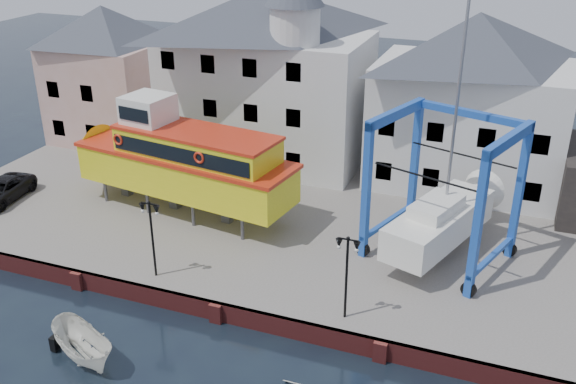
% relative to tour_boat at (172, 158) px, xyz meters
% --- Properties ---
extents(ground, '(140.00, 140.00, 0.00)m').
position_rel_tour_boat_xyz_m(ground, '(7.01, -8.44, -4.28)').
color(ground, black).
rests_on(ground, ground).
extents(hardstanding, '(44.00, 22.00, 1.00)m').
position_rel_tour_boat_xyz_m(hardstanding, '(7.01, 2.56, -3.78)').
color(hardstanding, '#66625A').
rests_on(hardstanding, ground).
extents(quay_wall, '(44.00, 0.47, 1.00)m').
position_rel_tour_boat_xyz_m(quay_wall, '(7.01, -8.34, -3.78)').
color(quay_wall, maroon).
rests_on(quay_wall, ground).
extents(building_pink, '(8.00, 7.00, 10.30)m').
position_rel_tour_boat_xyz_m(building_pink, '(-10.99, 9.56, 1.86)').
color(building_pink, tan).
rests_on(building_pink, hardstanding).
extents(building_white_main, '(14.00, 8.30, 14.00)m').
position_rel_tour_boat_xyz_m(building_white_main, '(2.14, 9.95, 3.06)').
color(building_white_main, silver).
rests_on(building_white_main, hardstanding).
extents(building_white_right, '(12.00, 8.00, 11.20)m').
position_rel_tour_boat_xyz_m(building_white_right, '(16.01, 10.56, 2.31)').
color(building_white_right, silver).
rests_on(building_white_right, hardstanding).
extents(lamp_post_left, '(1.12, 0.32, 4.20)m').
position_rel_tour_boat_xyz_m(lamp_post_left, '(3.01, -7.24, -0.11)').
color(lamp_post_left, black).
rests_on(lamp_post_left, hardstanding).
extents(lamp_post_right, '(1.12, 0.32, 4.20)m').
position_rel_tour_boat_xyz_m(lamp_post_right, '(13.01, -7.24, -0.11)').
color(lamp_post_right, black).
rests_on(lamp_post_right, hardstanding).
extents(tour_boat, '(16.38, 6.09, 6.96)m').
position_rel_tour_boat_xyz_m(tour_boat, '(0.00, 0.00, 0.00)').
color(tour_boat, '#59595E').
rests_on(tour_boat, hardstanding).
extents(travel_lift, '(8.15, 9.95, 14.61)m').
position_rel_tour_boat_xyz_m(travel_lift, '(16.32, 0.68, -0.85)').
color(travel_lift, '#1D50A3').
rests_on(travel_lift, hardstanding).
extents(van, '(2.77, 5.12, 1.36)m').
position_rel_tour_boat_xyz_m(van, '(-10.84, -2.98, -2.60)').
color(van, black).
rests_on(van, hardstanding).
extents(motorboat_a, '(4.60, 3.40, 1.67)m').
position_rel_tour_boat_xyz_m(motorboat_a, '(2.83, -12.99, -4.28)').
color(motorboat_a, white).
rests_on(motorboat_a, ground).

